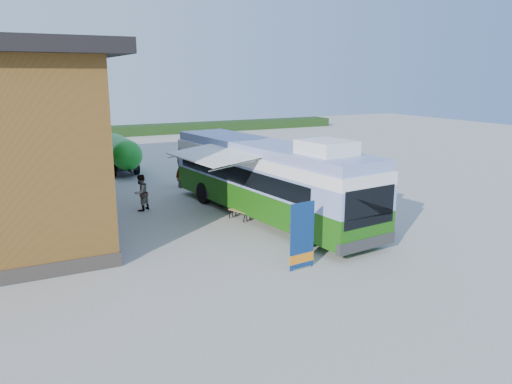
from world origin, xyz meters
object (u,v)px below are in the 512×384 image
picnic_table (246,206)px  slurry_tanker (120,152)px  person_b (141,193)px  bus (267,177)px  banner (302,242)px  person_a (180,169)px

picnic_table → slurry_tanker: 14.02m
picnic_table → person_b: 5.23m
bus → banner: (-1.94, -6.08, -0.95)m
picnic_table → slurry_tanker: size_ratio=0.24×
bus → picnic_table: bus is taller
person_b → banner: bearing=69.6°
banner → person_b: (-2.87, 9.81, -0.07)m
person_a → slurry_tanker: 6.38m
banner → picnic_table: banner is taller
picnic_table → person_a: 7.78m
bus → person_b: size_ratio=7.47×
picnic_table → person_b: size_ratio=0.88×
banner → picnic_table: size_ratio=1.50×
picnic_table → person_a: bearing=75.1°
person_b → picnic_table: bearing=102.1°
picnic_table → person_b: bearing=120.3°
bus → banner: bus is taller
picnic_table → slurry_tanker: (-2.64, 13.75, 0.85)m
slurry_tanker → banner: bearing=-85.1°
banner → person_a: bearing=81.5°
slurry_tanker → picnic_table: bearing=-78.7°
banner → picnic_table: (1.05, 6.38, -0.41)m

